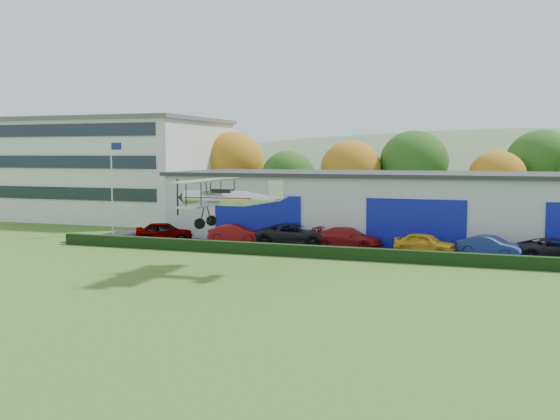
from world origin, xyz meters
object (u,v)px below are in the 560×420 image
(car_0, at_px, (164,231))
(car_3, at_px, (348,238))
(car_6, at_px, (556,249))
(car_1, at_px, (236,233))
(biplane, at_px, (224,197))
(hangar, at_px, (426,206))
(car_2, at_px, (295,234))
(car_5, at_px, (491,247))
(flagpole, at_px, (113,178))
(car_4, at_px, (425,243))
(office_block, at_px, (118,169))

(car_0, xyz_separation_m, car_3, (14.31, 1.07, -0.01))
(car_6, bearing_deg, car_1, 80.40)
(car_6, height_order, biplane, biplane)
(hangar, height_order, biplane, biplane)
(car_2, distance_m, car_3, 4.13)
(car_3, bearing_deg, car_5, -87.76)
(hangar, relative_size, car_5, 9.68)
(car_0, bearing_deg, flagpole, 49.57)
(flagpole, xyz_separation_m, car_5, (30.05, -1.97, -4.04))
(car_2, xyz_separation_m, car_4, (9.63, -1.01, -0.08))
(hangar, xyz_separation_m, biplane, (-9.05, -18.52, 1.68))
(biplane, bearing_deg, office_block, 130.17)
(office_block, distance_m, flagpole, 15.33)
(car_4, height_order, car_6, car_4)
(car_2, relative_size, car_3, 1.12)
(car_5, bearing_deg, car_6, -63.56)
(hangar, xyz_separation_m, car_5, (5.16, -7.95, -1.92))
(car_1, relative_size, car_6, 0.85)
(hangar, height_order, car_1, hangar)
(hangar, xyz_separation_m, car_4, (0.94, -7.86, -1.90))
(office_block, bearing_deg, flagpole, -58.03)
(hangar, distance_m, flagpole, 25.68)
(office_block, distance_m, car_4, 37.32)
(car_0, distance_m, car_1, 5.58)
(car_1, height_order, car_4, car_4)
(car_0, relative_size, car_2, 0.77)
(car_6, relative_size, biplane, 0.65)
(car_2, bearing_deg, car_6, -98.45)
(flagpole, relative_size, car_1, 1.96)
(car_4, bearing_deg, biplane, 146.91)
(office_block, height_order, car_3, office_block)
(flagpole, relative_size, car_3, 1.60)
(office_block, relative_size, car_2, 3.66)
(car_6, bearing_deg, car_3, 80.24)
(biplane, bearing_deg, car_0, 130.39)
(car_4, height_order, biplane, biplane)
(hangar, xyz_separation_m, flagpole, (-24.88, -5.98, 2.13))
(car_5, relative_size, biplane, 0.57)
(car_5, bearing_deg, car_2, 104.50)
(office_block, relative_size, car_1, 5.04)
(car_4, xyz_separation_m, car_6, (8.20, 0.43, -0.04))
(car_0, bearing_deg, car_6, -109.37)
(car_0, distance_m, car_5, 24.04)
(car_0, bearing_deg, car_3, -106.51)
(car_1, bearing_deg, car_0, 93.11)
(flagpole, bearing_deg, car_6, -2.45)
(car_2, height_order, car_6, car_2)
(car_4, bearing_deg, car_2, 94.04)
(office_block, distance_m, car_3, 32.03)
(car_1, height_order, car_3, car_3)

